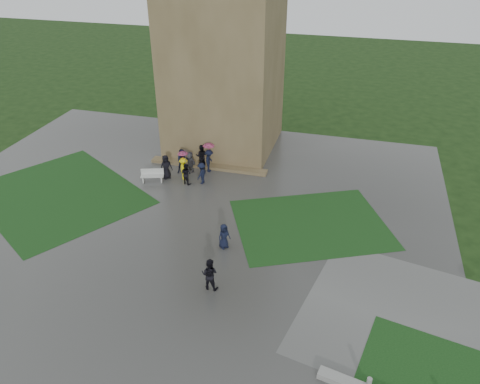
% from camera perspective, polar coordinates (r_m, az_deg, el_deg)
% --- Properties ---
extents(ground, '(120.00, 120.00, 0.00)m').
position_cam_1_polar(ground, '(27.18, -11.04, -6.95)').
color(ground, black).
extents(plaza, '(34.00, 34.00, 0.02)m').
position_cam_1_polar(plaza, '(28.62, -9.37, -4.63)').
color(plaza, '#373735').
rests_on(plaza, ground).
extents(lawn_inset_left, '(14.10, 13.46, 0.01)m').
position_cam_1_polar(lawn_inset_left, '(34.04, -21.22, -0.34)').
color(lawn_inset_left, '#123412').
rests_on(lawn_inset_left, plaza).
extents(lawn_inset_right, '(11.12, 10.15, 0.01)m').
position_cam_1_polar(lawn_inset_right, '(29.11, 8.61, -3.87)').
color(lawn_inset_right, '#123412').
rests_on(lawn_inset_right, plaza).
extents(tower, '(8.00, 8.00, 18.00)m').
position_cam_1_polar(tower, '(36.44, -2.05, 18.85)').
color(tower, brown).
rests_on(tower, ground).
extents(tower_plinth, '(9.00, 0.80, 0.22)m').
position_cam_1_polar(tower_plinth, '(35.39, -3.87, 3.19)').
color(tower_plinth, brown).
rests_on(tower_plinth, plaza).
extents(bench, '(1.69, 0.98, 0.93)m').
position_cam_1_polar(bench, '(33.77, -10.64, 2.01)').
color(bench, beige).
rests_on(bench, plaza).
extents(visitor_cluster, '(3.71, 3.59, 2.56)m').
position_cam_1_polar(visitor_cluster, '(33.76, -5.86, 3.61)').
color(visitor_cluster, black).
rests_on(visitor_cluster, plaza).
extents(pedestrian_mid, '(0.86, 0.90, 1.53)m').
position_cam_1_polar(pedestrian_mid, '(26.44, -1.96, -5.40)').
color(pedestrian_mid, black).
rests_on(pedestrian_mid, plaza).
extents(pedestrian_near, '(0.87, 0.51, 1.77)m').
position_cam_1_polar(pedestrian_near, '(23.71, -3.73, -9.94)').
color(pedestrian_near, black).
rests_on(pedestrian_near, plaza).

